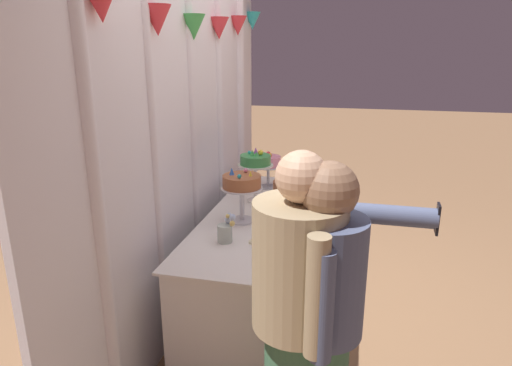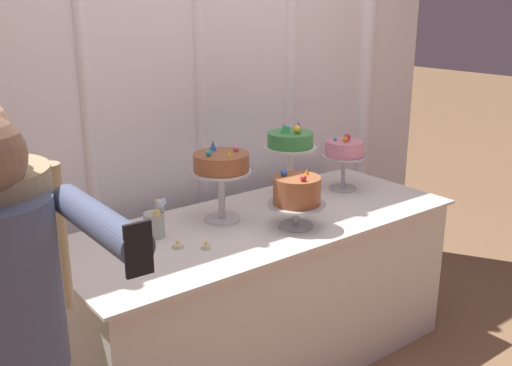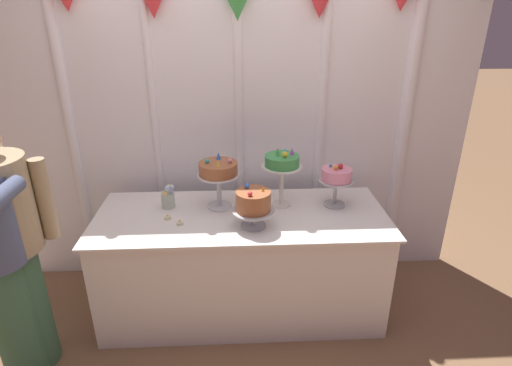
{
  "view_description": "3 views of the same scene",
  "coord_description": "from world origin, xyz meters",
  "px_view_note": "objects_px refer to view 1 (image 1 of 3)",
  "views": [
    {
      "loc": [
        -2.89,
        -0.53,
        1.9
      ],
      "look_at": [
        0.15,
        0.19,
        0.95
      ],
      "focal_mm": 31.41,
      "sensor_mm": 36.0,
      "label": 1
    },
    {
      "loc": [
        -1.61,
        -1.93,
        1.76
      ],
      "look_at": [
        0.04,
        0.2,
        0.91
      ],
      "focal_mm": 41.29,
      "sensor_mm": 36.0,
      "label": 2
    },
    {
      "loc": [
        -0.03,
        -2.31,
        2.03
      ],
      "look_at": [
        0.1,
        0.17,
        0.96
      ],
      "focal_mm": 28.79,
      "sensor_mm": 36.0,
      "label": 3
    }
  ],
  "objects_px": {
    "guest_man_dark_suit": "(324,322)",
    "cake_table": "(263,264)",
    "cake_display_rightmost": "(268,163)",
    "guest_man_pink_jacket": "(297,319)",
    "cake_display_leftmost": "(242,185)",
    "cake_display_midleft": "(288,192)",
    "tealight_far_left": "(253,242)",
    "cake_display_midright": "(255,163)",
    "tealight_near_left": "(268,237)",
    "flower_vase": "(226,231)"
  },
  "relations": [
    {
      "from": "guest_man_dark_suit",
      "to": "cake_table",
      "type": "bearing_deg",
      "value": 22.47
    },
    {
      "from": "cake_display_rightmost",
      "to": "guest_man_pink_jacket",
      "type": "relative_size",
      "value": 0.2
    },
    {
      "from": "cake_display_leftmost",
      "to": "cake_display_rightmost",
      "type": "distance_m",
      "value": 0.79
    },
    {
      "from": "cake_display_midleft",
      "to": "cake_display_rightmost",
      "type": "xyz_separation_m",
      "value": [
        0.57,
        0.26,
        0.05
      ]
    },
    {
      "from": "cake_display_leftmost",
      "to": "tealight_far_left",
      "type": "xyz_separation_m",
      "value": [
        -0.33,
        -0.15,
        -0.25
      ]
    },
    {
      "from": "cake_display_midleft",
      "to": "cake_display_midright",
      "type": "xyz_separation_m",
      "value": [
        0.2,
        0.29,
        0.14
      ]
    },
    {
      "from": "cake_display_midleft",
      "to": "guest_man_dark_suit",
      "type": "bearing_deg",
      "value": -164.63
    },
    {
      "from": "tealight_near_left",
      "to": "flower_vase",
      "type": "bearing_deg",
      "value": 113.1
    },
    {
      "from": "cake_display_leftmost",
      "to": "guest_man_pink_jacket",
      "type": "relative_size",
      "value": 0.24
    },
    {
      "from": "cake_display_midright",
      "to": "tealight_near_left",
      "type": "xyz_separation_m",
      "value": [
        -0.67,
        -0.24,
        -0.3
      ]
    },
    {
      "from": "cake_table",
      "to": "cake_display_leftmost",
      "type": "relative_size",
      "value": 5.19
    },
    {
      "from": "tealight_far_left",
      "to": "guest_man_pink_jacket",
      "type": "relative_size",
      "value": 0.03
    },
    {
      "from": "tealight_near_left",
      "to": "cake_display_midleft",
      "type": "bearing_deg",
      "value": -5.51
    },
    {
      "from": "cake_display_midleft",
      "to": "tealight_near_left",
      "type": "relative_size",
      "value": 5.98
    },
    {
      "from": "cake_display_midleft",
      "to": "cake_display_midright",
      "type": "relative_size",
      "value": 0.65
    },
    {
      "from": "flower_vase",
      "to": "guest_man_pink_jacket",
      "type": "relative_size",
      "value": 0.12
    },
    {
      "from": "cake_display_midright",
      "to": "cake_display_rightmost",
      "type": "height_order",
      "value": "cake_display_midright"
    },
    {
      "from": "cake_display_leftmost",
      "to": "guest_man_dark_suit",
      "type": "xyz_separation_m",
      "value": [
        -1.15,
        -0.65,
        -0.19
      ]
    },
    {
      "from": "guest_man_pink_jacket",
      "to": "guest_man_dark_suit",
      "type": "relative_size",
      "value": 1.02
    },
    {
      "from": "cake_display_midright",
      "to": "flower_vase",
      "type": "height_order",
      "value": "cake_display_midright"
    },
    {
      "from": "tealight_far_left",
      "to": "cake_display_leftmost",
      "type": "bearing_deg",
      "value": 24.95
    },
    {
      "from": "cake_display_rightmost",
      "to": "guest_man_dark_suit",
      "type": "bearing_deg",
      "value": -161.78
    },
    {
      "from": "cake_display_midright",
      "to": "tealight_far_left",
      "type": "distance_m",
      "value": 0.83
    },
    {
      "from": "cake_display_leftmost",
      "to": "tealight_far_left",
      "type": "relative_size",
      "value": 7.68
    },
    {
      "from": "cake_display_midright",
      "to": "flower_vase",
      "type": "bearing_deg",
      "value": 179.87
    },
    {
      "from": "cake_display_midleft",
      "to": "tealight_far_left",
      "type": "distance_m",
      "value": 0.58
    },
    {
      "from": "cake_display_midright",
      "to": "tealight_far_left",
      "type": "xyz_separation_m",
      "value": [
        -0.75,
        -0.16,
        -0.3
      ]
    },
    {
      "from": "cake_display_midright",
      "to": "guest_man_dark_suit",
      "type": "height_order",
      "value": "guest_man_dark_suit"
    },
    {
      "from": "cake_display_midright",
      "to": "guest_man_pink_jacket",
      "type": "height_order",
      "value": "guest_man_pink_jacket"
    },
    {
      "from": "cake_table",
      "to": "guest_man_dark_suit",
      "type": "bearing_deg",
      "value": -157.53
    },
    {
      "from": "cake_display_leftmost",
      "to": "tealight_near_left",
      "type": "bearing_deg",
      "value": -136.16
    },
    {
      "from": "cake_table",
      "to": "tealight_far_left",
      "type": "height_order",
      "value": "tealight_far_left"
    },
    {
      "from": "cake_table",
      "to": "cake_display_midleft",
      "type": "xyz_separation_m",
      "value": [
        0.07,
        -0.16,
        0.54
      ]
    },
    {
      "from": "tealight_near_left",
      "to": "guest_man_dark_suit",
      "type": "distance_m",
      "value": 1.0
    },
    {
      "from": "tealight_near_left",
      "to": "guest_man_dark_suit",
      "type": "relative_size",
      "value": 0.03
    },
    {
      "from": "cake_display_midleft",
      "to": "flower_vase",
      "type": "height_order",
      "value": "cake_display_midleft"
    },
    {
      "from": "cake_display_midleft",
      "to": "guest_man_pink_jacket",
      "type": "height_order",
      "value": "guest_man_pink_jacket"
    },
    {
      "from": "guest_man_dark_suit",
      "to": "guest_man_pink_jacket",
      "type": "bearing_deg",
      "value": 86.7
    },
    {
      "from": "cake_display_rightmost",
      "to": "cake_display_midright",
      "type": "bearing_deg",
      "value": 176.45
    },
    {
      "from": "guest_man_pink_jacket",
      "to": "cake_display_midleft",
      "type": "bearing_deg",
      "value": 10.99
    },
    {
      "from": "cake_display_leftmost",
      "to": "cake_display_rightmost",
      "type": "height_order",
      "value": "cake_display_leftmost"
    },
    {
      "from": "cake_table",
      "to": "tealight_far_left",
      "type": "relative_size",
      "value": 39.85
    },
    {
      "from": "cake_table",
      "to": "guest_man_pink_jacket",
      "type": "height_order",
      "value": "guest_man_pink_jacket"
    },
    {
      "from": "cake_table",
      "to": "cake_display_leftmost",
      "type": "xyz_separation_m",
      "value": [
        -0.15,
        0.12,
        0.64
      ]
    },
    {
      "from": "cake_display_midleft",
      "to": "guest_man_pink_jacket",
      "type": "bearing_deg",
      "value": -169.01
    },
    {
      "from": "cake_display_midright",
      "to": "tealight_near_left",
      "type": "height_order",
      "value": "cake_display_midright"
    },
    {
      "from": "flower_vase",
      "to": "cake_display_midright",
      "type": "bearing_deg",
      "value": -0.13
    },
    {
      "from": "cake_display_midright",
      "to": "guest_man_pink_jacket",
      "type": "bearing_deg",
      "value": -160.65
    },
    {
      "from": "flower_vase",
      "to": "tealight_far_left",
      "type": "xyz_separation_m",
      "value": [
        0.01,
        -0.16,
        -0.06
      ]
    },
    {
      "from": "cake_table",
      "to": "cake_display_rightmost",
      "type": "distance_m",
      "value": 0.88
    }
  ]
}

